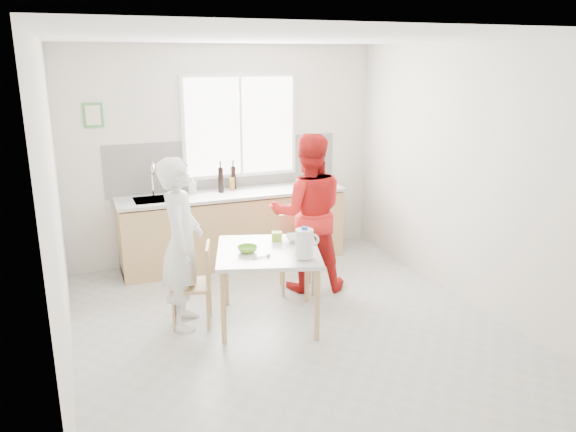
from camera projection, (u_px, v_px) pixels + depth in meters
name	position (u px, v px, depth m)	size (l,w,h in m)	color
ground	(291.00, 327.00, 5.48)	(4.50, 4.50, 0.00)	#B7B7B2
room_shell	(291.00, 161.00, 5.03)	(4.50, 4.50, 4.50)	silver
window	(240.00, 126.00, 7.08)	(1.50, 0.06, 1.30)	white
backsplash	(226.00, 164.00, 7.15)	(3.00, 0.02, 0.65)	white
picture_frame	(93.00, 115.00, 6.41)	(0.22, 0.03, 0.28)	#439446
kitchen_counter	(234.00, 231.00, 7.11)	(2.84, 0.64, 1.37)	tan
dining_table	(268.00, 257.00, 5.43)	(1.22, 1.22, 0.75)	silver
chair_left	(198.00, 281.00, 5.44)	(0.47, 0.47, 0.82)	tan
chair_far	(296.00, 249.00, 6.29)	(0.48, 0.48, 0.84)	tan
person_white	(182.00, 244.00, 5.33)	(0.61, 0.40, 1.67)	white
person_red	(308.00, 213.00, 6.19)	(0.86, 0.67, 1.76)	red
bowl_green	(247.00, 249.00, 5.34)	(0.19, 0.19, 0.06)	#6EB72A
bowl_white	(297.00, 238.00, 5.66)	(0.23, 0.23, 0.06)	white
milk_jug	(305.00, 243.00, 5.12)	(0.23, 0.16, 0.29)	white
green_box	(277.00, 236.00, 5.67)	(0.10, 0.10, 0.09)	#92B92A
spoon	(261.00, 257.00, 5.19)	(0.01, 0.01, 0.16)	#A5A5AA
cutting_board	(311.00, 186.00, 7.30)	(0.35, 0.25, 0.01)	#A3CA2E
wine_bottle_a	(221.00, 180.00, 6.94)	(0.07, 0.07, 0.32)	black
wine_bottle_b	(233.00, 177.00, 7.11)	(0.07, 0.07, 0.30)	black
jar_amber	(232.00, 184.00, 7.05)	(0.06, 0.06, 0.16)	olive
soap_bottle	(192.00, 185.00, 6.91)	(0.09, 0.09, 0.21)	#999999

